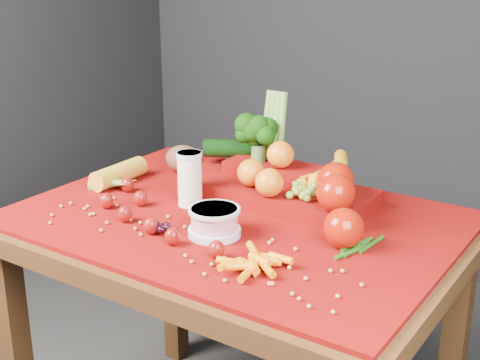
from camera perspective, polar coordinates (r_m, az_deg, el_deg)
The scene contains 12 objects.
table at distance 1.69m, azimuth -0.38°, elevation -6.42°, with size 1.10×0.80×0.75m.
red_cloth at distance 1.65m, azimuth -0.39°, elevation -3.27°, with size 1.05×0.75×0.01m, color #770306.
milk_glass at distance 1.70m, azimuth -4.31°, elevation 0.26°, with size 0.07×0.07×0.14m.
yogurt_bowl at distance 1.53m, azimuth -2.21°, elevation -3.50°, with size 0.12×0.12×0.07m.
strawberry_scatter at distance 1.64m, azimuth -7.59°, elevation -2.53°, with size 0.48×0.28×0.04m.
dark_grape_cluster at distance 1.56m, azimuth -6.73°, elevation -4.03°, with size 0.06×0.05×0.03m, color black, non-canonical shape.
soybean_scatter at distance 1.50m, azimuth -4.69°, elevation -5.31°, with size 0.84×0.24×0.01m, color tan, non-canonical shape.
corn_ear at distance 1.87m, azimuth -10.58°, elevation -0.02°, with size 0.18×0.23×0.06m.
potato at distance 1.96m, azimuth -4.79°, elevation 1.77°, with size 0.12×0.09×0.08m, color #55361D.
baby_carrot_pile at distance 1.38m, azimuth 1.04°, elevation -6.98°, with size 0.17×0.17×0.03m, color orange, non-canonical shape.
green_bean_pile at distance 1.49m, azimuth 10.36°, elevation -5.73°, with size 0.14×0.12×0.01m, color #205212, non-canonical shape.
produce_mound at distance 1.72m, azimuth 3.94°, elevation -0.04°, with size 0.59×0.38×0.27m.
Camera 1 is at (0.86, -1.26, 1.39)m, focal length 50.00 mm.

